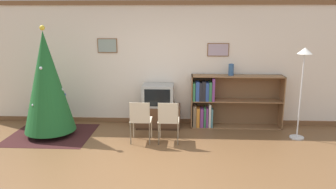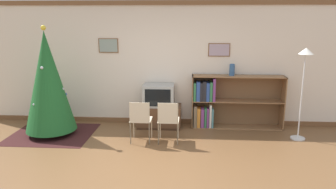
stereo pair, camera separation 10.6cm
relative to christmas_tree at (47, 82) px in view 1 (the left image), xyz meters
name	(u,v)px [view 1 (the left image)]	position (x,y,z in m)	size (l,w,h in m)	color
ground_plane	(147,172)	(2.15, -1.54, -1.10)	(24.00, 24.00, 0.00)	brown
wall_back	(159,64)	(2.15, 0.95, 0.25)	(8.53, 0.11, 2.70)	silver
area_rug	(51,135)	(0.00, 0.00, -1.10)	(1.65, 1.43, 0.01)	#381919
christmas_tree	(47,82)	(0.00, 0.00, 0.00)	(1.00, 1.00, 2.20)	maroon
tv_console	(158,116)	(2.15, 0.63, -0.86)	(0.95, 0.51, 0.48)	#412A1A
television	(158,95)	(2.15, 0.63, -0.39)	(0.66, 0.50, 0.46)	#9E9E99
folding_chair_left	(140,119)	(1.89, -0.32, -0.63)	(0.40, 0.40, 0.82)	beige
folding_chair_right	(168,119)	(2.42, -0.32, -0.63)	(0.40, 0.40, 0.82)	beige
bookshelf	(219,102)	(3.47, 0.72, -0.54)	(1.95, 0.36, 1.14)	olive
vase	(231,69)	(3.70, 0.74, 0.17)	(0.11, 0.11, 0.25)	#335684
standing_lamp	(303,70)	(4.97, 0.08, 0.28)	(0.28, 0.28, 1.80)	silver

